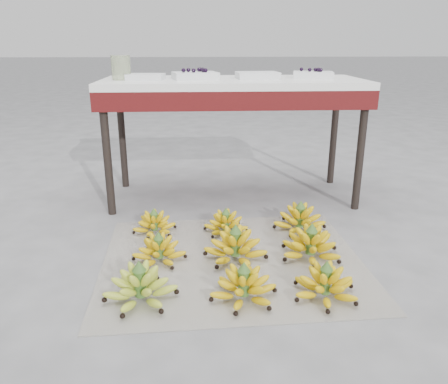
{
  "coord_description": "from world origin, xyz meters",
  "views": [
    {
      "loc": [
        -0.14,
        -1.84,
        1.02
      ],
      "look_at": [
        -0.01,
        0.35,
        0.26
      ],
      "focal_mm": 35.0,
      "sensor_mm": 36.0,
      "label": 1
    }
  ],
  "objects": [
    {
      "name": "tray_left",
      "position": [
        -0.16,
        0.99,
        0.82
      ],
      "size": [
        0.31,
        0.25,
        0.07
      ],
      "color": "silver",
      "rests_on": "vendor_table"
    },
    {
      "name": "bunch_mid_left",
      "position": [
        -0.34,
        0.07,
        0.06
      ],
      "size": [
        0.28,
        0.28,
        0.16
      ],
      "rotation": [
        0.0,
        0.0,
        -0.12
      ],
      "color": "yellow",
      "rests_on": "newspaper_mat"
    },
    {
      "name": "glass_jar",
      "position": [
        -0.61,
        0.96,
        0.86
      ],
      "size": [
        0.15,
        0.15,
        0.15
      ],
      "primitive_type": "cylinder",
      "rotation": [
        0.0,
        0.0,
        -0.39
      ],
      "color": "beige",
      "rests_on": "vendor_table"
    },
    {
      "name": "vendor_table",
      "position": [
        0.08,
        1.0,
        0.7
      ],
      "size": [
        1.65,
        0.66,
        0.79
      ],
      "color": "black",
      "rests_on": "ground"
    },
    {
      "name": "newspaper_mat",
      "position": [
        0.01,
        0.06,
        0.0
      ],
      "size": [
        1.29,
        1.1,
        0.01
      ],
      "primitive_type": "cube",
      "rotation": [
        0.0,
        0.0,
        0.04
      ],
      "color": "silver",
      "rests_on": "ground"
    },
    {
      "name": "bunch_front_center",
      "position": [
        0.03,
        -0.28,
        0.06
      ],
      "size": [
        0.32,
        0.32,
        0.17
      ],
      "rotation": [
        0.0,
        0.0,
        -0.15
      ],
      "color": "yellow",
      "rests_on": "newspaper_mat"
    },
    {
      "name": "bunch_mid_center",
      "position": [
        0.03,
        0.07,
        0.07
      ],
      "size": [
        0.37,
        0.37,
        0.19
      ],
      "rotation": [
        0.0,
        0.0,
        -0.24
      ],
      "color": "yellow",
      "rests_on": "newspaper_mat"
    },
    {
      "name": "ground",
      "position": [
        0.0,
        0.0,
        0.0
      ],
      "size": [
        60.0,
        60.0,
        0.0
      ],
      "primitive_type": "plane",
      "color": "#5F5F61",
      "rests_on": "ground"
    },
    {
      "name": "tray_right",
      "position": [
        0.24,
        1.0,
        0.81
      ],
      "size": [
        0.28,
        0.21,
        0.04
      ],
      "color": "silver",
      "rests_on": "vendor_table"
    },
    {
      "name": "tray_far_right",
      "position": [
        0.61,
        1.04,
        0.81
      ],
      "size": [
        0.28,
        0.23,
        0.06
      ],
      "color": "silver",
      "rests_on": "vendor_table"
    },
    {
      "name": "bunch_mid_right",
      "position": [
        0.4,
        0.06,
        0.07
      ],
      "size": [
        0.37,
        0.37,
        0.18
      ],
      "rotation": [
        0.0,
        0.0,
        0.26
      ],
      "color": "yellow",
      "rests_on": "newspaper_mat"
    },
    {
      "name": "bunch_back_right",
      "position": [
        0.42,
        0.4,
        0.07
      ],
      "size": [
        0.35,
        0.35,
        0.18
      ],
      "rotation": [
        0.0,
        0.0,
        -0.24
      ],
      "color": "yellow",
      "rests_on": "newspaper_mat"
    },
    {
      "name": "bunch_front_right",
      "position": [
        0.37,
        -0.29,
        0.06
      ],
      "size": [
        0.32,
        0.32,
        0.17
      ],
      "rotation": [
        0.0,
        0.0,
        -0.17
      ],
      "color": "yellow",
      "rests_on": "newspaper_mat"
    },
    {
      "name": "bunch_back_center",
      "position": [
        0.0,
        0.39,
        0.06
      ],
      "size": [
        0.29,
        0.29,
        0.15
      ],
      "rotation": [
        0.0,
        0.0,
        -0.24
      ],
      "color": "yellow",
      "rests_on": "newspaper_mat"
    },
    {
      "name": "tray_far_left",
      "position": [
        -0.46,
        0.96,
        0.81
      ],
      "size": [
        0.24,
        0.18,
        0.04
      ],
      "color": "silver",
      "rests_on": "vendor_table"
    },
    {
      "name": "bunch_front_left",
      "position": [
        -0.39,
        -0.27,
        0.07
      ],
      "size": [
        0.32,
        0.32,
        0.18
      ],
      "rotation": [
        0.0,
        0.0,
        -0.09
      ],
      "color": "#73A233",
      "rests_on": "newspaper_mat"
    },
    {
      "name": "bunch_back_left",
      "position": [
        -0.4,
        0.41,
        0.06
      ],
      "size": [
        0.26,
        0.26,
        0.14
      ],
      "rotation": [
        0.0,
        0.0,
        0.11
      ],
      "color": "yellow",
      "rests_on": "newspaper_mat"
    }
  ]
}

